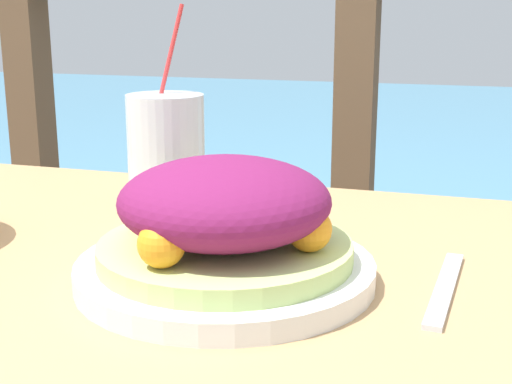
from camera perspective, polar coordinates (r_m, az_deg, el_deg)
patio_table at (r=0.73m, az=-1.68°, el=-14.54°), size 1.06×0.71×0.73m
railing_fence at (r=1.32m, az=7.90°, el=4.77°), size 2.80×0.08×1.11m
sea_backdrop at (r=3.87m, az=13.82°, el=2.44°), size 12.00×4.00×0.40m
salad_plate at (r=0.65m, az=-2.74°, el=-3.01°), size 0.27×0.27×0.11m
drink_glass at (r=0.83m, az=-7.17°, el=2.64°), size 0.09×0.09×0.25m
fork at (r=0.66m, az=14.88°, el=-7.42°), size 0.03×0.18×0.00m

